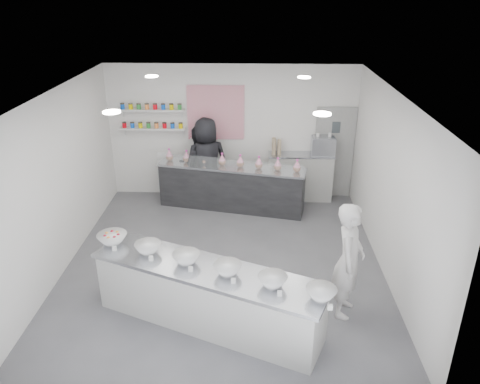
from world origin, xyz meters
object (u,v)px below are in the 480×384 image
espresso_machine (323,146)px  woman_prep (349,261)px  prep_counter (208,296)px  staff_left (198,165)px  back_bar (231,187)px  espresso_ledge (300,177)px  staff_right (207,162)px

espresso_machine → woman_prep: size_ratio=0.29×
prep_counter → staff_left: (-0.61, 4.21, 0.40)m
back_bar → espresso_ledge: size_ratio=2.19×
espresso_ledge → woman_prep: bearing=-85.2°
prep_counter → staff_left: size_ratio=1.97×
espresso_machine → woman_prep: 4.07m
staff_right → espresso_ledge: bearing=166.8°
espresso_ledge → staff_right: bearing=-171.7°
staff_right → woman_prep: bearing=101.3°
staff_left → back_bar: bearing=139.0°
woman_prep → espresso_ledge: bearing=22.0°
espresso_machine → woman_prep: woman_prep is taller
espresso_machine → staff_right: staff_right is taller
espresso_machine → staff_right: 2.58m
espresso_ledge → woman_prep: 4.08m
espresso_ledge → woman_prep: woman_prep is taller
prep_counter → back_bar: size_ratio=1.08×
back_bar → staff_left: staff_left is taller
prep_counter → staff_right: (-0.40, 4.08, 0.51)m
espresso_machine → woman_prep: bearing=-91.7°
prep_counter → woman_prep: 2.09m
espresso_ledge → woman_prep: size_ratio=0.81×
espresso_ledge → staff_left: size_ratio=0.84×
back_bar → espresso_ledge: (1.53, 0.56, 0.05)m
prep_counter → woman_prep: size_ratio=1.91×
woman_prep → espresso_machine: bearing=15.4°
woman_prep → staff_left: bearing=51.3°
back_bar → staff_right: bearing=167.5°
prep_counter → staff_right: staff_right is taller
back_bar → woman_prep: size_ratio=1.77×
espresso_machine → staff_right: size_ratio=0.26×
prep_counter → woman_prep: woman_prep is taller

